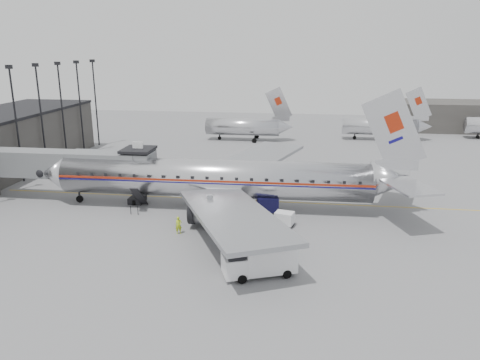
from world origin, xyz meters
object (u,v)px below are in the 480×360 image
object	(u,v)px
service_van	(260,258)
ramp_worker	(179,225)
airliner	(222,179)
baggage_cart_navy	(267,204)
baggage_cart_white	(284,219)

from	to	relation	value
service_van	ramp_worker	bearing A→B (deg)	118.23
airliner	service_van	world-z (taller)	airliner
ramp_worker	baggage_cart_navy	bearing A→B (deg)	14.99
baggage_cart_navy	baggage_cart_white	world-z (taller)	baggage_cart_navy
baggage_cart_navy	ramp_worker	distance (m)	10.64
airliner	baggage_cart_navy	distance (m)	5.77
baggage_cart_navy	baggage_cart_white	distance (m)	4.09
airliner	baggage_cart_white	world-z (taller)	airliner
service_van	baggage_cart_white	bearing A→B (deg)	61.13
ramp_worker	airliner	bearing A→B (deg)	44.14
baggage_cart_navy	baggage_cart_white	bearing A→B (deg)	-70.94
airliner	ramp_worker	distance (m)	8.85
service_van	ramp_worker	size ratio (longest dim) A/B	3.55
service_van	baggage_cart_navy	distance (m)	14.32
airliner	ramp_worker	bearing A→B (deg)	-111.13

